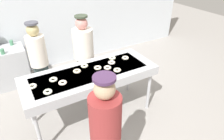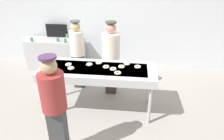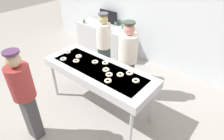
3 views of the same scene
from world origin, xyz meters
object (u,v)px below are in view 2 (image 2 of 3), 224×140
object	(u,v)px
sugar_donut_9	(99,63)
paper_cup_4	(32,39)
sugar_donut_11	(53,64)
paper_cup_2	(67,36)
worker_assistant	(77,52)
sugar_donut_10	(127,64)
menu_display	(57,31)
fryer_conveyor	(98,72)
sugar_donut_4	(121,67)
paper_cup_1	(58,40)
paper_cup_3	(77,37)
sugar_donut_6	(138,67)
paper_cup_0	(65,41)
sugar_donut_2	(71,68)
sugar_donut_7	(118,73)
worker_baker	(111,54)
customer_waiting	(54,105)
sugar_donut_8	(68,64)
sugar_donut_3	(56,70)
sugar_donut_0	(89,64)
sugar_donut_5	(113,69)
sugar_donut_1	(106,67)
prep_counter	(56,54)

from	to	relation	value
sugar_donut_9	paper_cup_4	world-z (taller)	sugar_donut_9
sugar_donut_11	paper_cup_2	distance (m)	2.09
sugar_donut_11	worker_assistant	bearing A→B (deg)	71.78
sugar_donut_10	menu_display	distance (m)	2.82
fryer_conveyor	sugar_donut_4	distance (m)	0.46
paper_cup_1	paper_cup_2	distance (m)	0.41
paper_cup_3	sugar_donut_6	bearing A→B (deg)	-48.27
paper_cup_0	paper_cup_1	world-z (taller)	same
sugar_donut_2	sugar_donut_7	size ratio (longest dim) A/B	1.00
sugar_donut_11	paper_cup_1	xyz separation A→B (m)	(-0.50, 1.67, -0.05)
fryer_conveyor	sugar_donut_10	bearing A→B (deg)	21.93
worker_baker	paper_cup_3	bearing A→B (deg)	-33.05
sugar_donut_9	paper_cup_0	world-z (taller)	sugar_donut_9
paper_cup_1	paper_cup_2	world-z (taller)	same
sugar_donut_4	paper_cup_0	size ratio (longest dim) A/B	1.17
menu_display	customer_waiting	bearing A→B (deg)	-70.60
sugar_donut_4	sugar_donut_7	xyz separation A→B (m)	(-0.05, -0.27, 0.00)
sugar_donut_8	customer_waiting	distance (m)	1.31
sugar_donut_3	sugar_donut_9	distance (m)	0.84
sugar_donut_8	sugar_donut_11	world-z (taller)	same
sugar_donut_8	sugar_donut_9	size ratio (longest dim) A/B	1.00
sugar_donut_7	paper_cup_0	size ratio (longest dim) A/B	1.17
sugar_donut_0	sugar_donut_10	bearing A→B (deg)	8.94
sugar_donut_5	sugar_donut_10	distance (m)	0.36
fryer_conveyor	paper_cup_2	world-z (taller)	paper_cup_2
sugar_donut_0	sugar_donut_4	xyz separation A→B (m)	(0.63, -0.03, 0.00)
worker_assistant	paper_cup_4	size ratio (longest dim) A/B	15.30
sugar_donut_5	customer_waiting	bearing A→B (deg)	-119.72
sugar_donut_9	paper_cup_4	distance (m)	2.55
sugar_donut_1	paper_cup_2	xyz separation A→B (m)	(-1.41, 2.05, -0.05)
sugar_donut_4	sugar_donut_6	bearing A→B (deg)	5.19
sugar_donut_1	sugar_donut_8	xyz separation A→B (m)	(-0.74, 0.02, 0.00)
sugar_donut_11	sugar_donut_5	bearing A→B (deg)	-3.65
sugar_donut_6	paper_cup_1	bearing A→B (deg)	143.39
sugar_donut_11	sugar_donut_7	bearing A→B (deg)	-9.80
paper_cup_0	paper_cup_2	size ratio (longest dim) A/B	1.00
sugar_donut_2	sugar_donut_9	bearing A→B (deg)	32.40
sugar_donut_8	sugar_donut_2	bearing A→B (deg)	-57.70
sugar_donut_7	prep_counter	distance (m)	2.88
worker_assistant	sugar_donut_0	bearing A→B (deg)	127.71
sugar_donut_3	worker_baker	size ratio (longest dim) A/B	0.07
sugar_donut_4	worker_baker	size ratio (longest dim) A/B	0.07
customer_waiting	fryer_conveyor	bearing A→B (deg)	87.48
paper_cup_0	sugar_donut_4	bearing A→B (deg)	-43.95
customer_waiting	paper_cup_4	size ratio (longest dim) A/B	15.70
sugar_donut_7	paper_cup_0	bearing A→B (deg)	130.63
sugar_donut_9	paper_cup_4	size ratio (longest dim) A/B	1.17
customer_waiting	sugar_donut_5	bearing A→B (deg)	74.94
sugar_donut_2	paper_cup_4	world-z (taller)	sugar_donut_2
sugar_donut_0	sugar_donut_3	world-z (taller)	same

